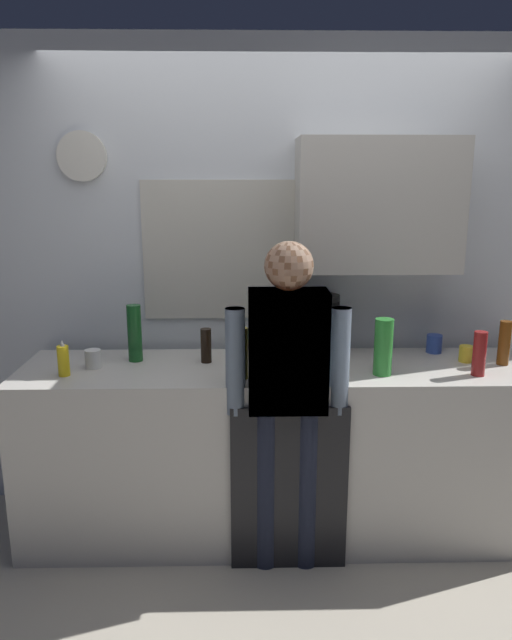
{
  "coord_description": "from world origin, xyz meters",
  "views": [
    {
      "loc": [
        -0.2,
        -2.58,
        1.86
      ],
      "look_at": [
        -0.14,
        0.25,
        1.19
      ],
      "focal_mm": 33.14,
      "sensor_mm": 36.0,
      "label": 1
    }
  ],
  "objects_px": {
    "coffee_maker": "(322,327)",
    "bottle_dark_sauce": "(206,346)",
    "cup_blue_mug": "(434,344)",
    "person_guest": "(287,382)",
    "bottle_green_wine": "(135,333)",
    "mixing_bowl": "(296,371)",
    "cup_yellow_cup": "(466,354)",
    "person_at_sink": "(287,382)",
    "bottle_red_vinegar": "(479,354)",
    "bottle_olive_oil": "(242,353)",
    "bottle_clear_soda": "(383,347)",
    "bottle_amber_beer": "(504,343)",
    "potted_plant": "(267,333)",
    "dish_soap": "(63,360)",
    "cup_white_mug": "(93,359)"
  },
  "relations": [
    {
      "from": "bottle_red_vinegar",
      "to": "person_at_sink",
      "type": "bearing_deg",
      "value": -171.74
    },
    {
      "from": "bottle_olive_oil",
      "to": "cup_yellow_cup",
      "type": "bearing_deg",
      "value": 11.64
    },
    {
      "from": "person_guest",
      "to": "bottle_clear_soda",
      "type": "bearing_deg",
      "value": -149.28
    },
    {
      "from": "bottle_red_vinegar",
      "to": "cup_yellow_cup",
      "type": "distance_m",
      "value": 0.23
    },
    {
      "from": "bottle_red_vinegar",
      "to": "cup_white_mug",
      "type": "distance_m",
      "value": 1.91
    },
    {
      "from": "bottle_clear_soda",
      "to": "bottle_dark_sauce",
      "type": "distance_m",
      "value": 0.9
    },
    {
      "from": "bottle_clear_soda",
      "to": "bottle_olive_oil",
      "type": "height_order",
      "value": "bottle_clear_soda"
    },
    {
      "from": "person_at_sink",
      "to": "cup_blue_mug",
      "type": "bearing_deg",
      "value": 19.95
    },
    {
      "from": "bottle_green_wine",
      "to": "cup_white_mug",
      "type": "bearing_deg",
      "value": -148.74
    },
    {
      "from": "bottle_dark_sauce",
      "to": "mixing_bowl",
      "type": "relative_size",
      "value": 0.82
    },
    {
      "from": "potted_plant",
      "to": "person_guest",
      "type": "distance_m",
      "value": 0.48
    },
    {
      "from": "cup_white_mug",
      "to": "bottle_dark_sauce",
      "type": "bearing_deg",
      "value": 8.33
    },
    {
      "from": "bottle_green_wine",
      "to": "cup_yellow_cup",
      "type": "xyz_separation_m",
      "value": [
        1.73,
        -0.05,
        -0.11
      ]
    },
    {
      "from": "cup_white_mug",
      "to": "cup_blue_mug",
      "type": "relative_size",
      "value": 0.95
    },
    {
      "from": "coffee_maker",
      "to": "mixing_bowl",
      "type": "height_order",
      "value": "coffee_maker"
    },
    {
      "from": "bottle_green_wine",
      "to": "bottle_dark_sauce",
      "type": "distance_m",
      "value": 0.38
    },
    {
      "from": "coffee_maker",
      "to": "mixing_bowl",
      "type": "distance_m",
      "value": 0.48
    },
    {
      "from": "bottle_amber_beer",
      "to": "mixing_bowl",
      "type": "bearing_deg",
      "value": -169.66
    },
    {
      "from": "bottle_green_wine",
      "to": "bottle_dark_sauce",
      "type": "xyz_separation_m",
      "value": [
        0.37,
        -0.03,
        -0.06
      ]
    },
    {
      "from": "potted_plant",
      "to": "cup_yellow_cup",
      "type": "bearing_deg",
      "value": -5.51
    },
    {
      "from": "cup_blue_mug",
      "to": "cup_yellow_cup",
      "type": "height_order",
      "value": "cup_blue_mug"
    },
    {
      "from": "bottle_dark_sauce",
      "to": "cup_white_mug",
      "type": "distance_m",
      "value": 0.57
    },
    {
      "from": "bottle_olive_oil",
      "to": "dish_soap",
      "type": "height_order",
      "value": "bottle_olive_oil"
    },
    {
      "from": "bottle_clear_soda",
      "to": "cup_blue_mug",
      "type": "xyz_separation_m",
      "value": [
        0.37,
        0.37,
        -0.09
      ]
    },
    {
      "from": "mixing_bowl",
      "to": "person_at_sink",
      "type": "xyz_separation_m",
      "value": [
        -0.05,
        -0.11,
        -0.02
      ]
    },
    {
      "from": "coffee_maker",
      "to": "bottle_dark_sauce",
      "type": "xyz_separation_m",
      "value": [
        -0.63,
        -0.16,
        -0.06
      ]
    },
    {
      "from": "bottle_green_wine",
      "to": "person_at_sink",
      "type": "height_order",
      "value": "person_at_sink"
    },
    {
      "from": "cup_blue_mug",
      "to": "person_guest",
      "type": "distance_m",
      "value": 1.0
    },
    {
      "from": "person_at_sink",
      "to": "mixing_bowl",
      "type": "bearing_deg",
      "value": 53.13
    },
    {
      "from": "bottle_red_vinegar",
      "to": "bottle_amber_beer",
      "type": "height_order",
      "value": "bottle_amber_beer"
    },
    {
      "from": "bottle_dark_sauce",
      "to": "cup_blue_mug",
      "type": "xyz_separation_m",
      "value": [
        1.25,
        0.15,
        -0.04
      ]
    },
    {
      "from": "coffee_maker",
      "to": "mixing_bowl",
      "type": "bearing_deg",
      "value": -112.57
    },
    {
      "from": "bottle_clear_soda",
      "to": "person_at_sink",
      "type": "distance_m",
      "value": 0.52
    },
    {
      "from": "bottle_olive_oil",
      "to": "person_guest",
      "type": "xyz_separation_m",
      "value": [
        0.21,
        -0.12,
        -0.11
      ]
    },
    {
      "from": "cup_blue_mug",
      "to": "bottle_green_wine",
      "type": "bearing_deg",
      "value": -175.9
    },
    {
      "from": "bottle_red_vinegar",
      "to": "bottle_olive_oil",
      "type": "bearing_deg",
      "value": -179.01
    },
    {
      "from": "cup_blue_mug",
      "to": "mixing_bowl",
      "type": "height_order",
      "value": "cup_blue_mug"
    },
    {
      "from": "coffee_maker",
      "to": "cup_yellow_cup",
      "type": "relative_size",
      "value": 3.88
    },
    {
      "from": "bottle_green_wine",
      "to": "bottle_amber_beer",
      "type": "relative_size",
      "value": 1.3
    },
    {
      "from": "bottle_clear_soda",
      "to": "dish_soap",
      "type": "distance_m",
      "value": 1.55
    },
    {
      "from": "bottle_red_vinegar",
      "to": "mixing_bowl",
      "type": "height_order",
      "value": "bottle_red_vinegar"
    },
    {
      "from": "bottle_green_wine",
      "to": "dish_soap",
      "type": "distance_m",
      "value": 0.39
    },
    {
      "from": "bottle_amber_beer",
      "to": "bottle_green_wine",
      "type": "bearing_deg",
      "value": 176.79
    },
    {
      "from": "dish_soap",
      "to": "bottle_amber_beer",
      "type": "bearing_deg",
      "value": 3.33
    },
    {
      "from": "dish_soap",
      "to": "person_guest",
      "type": "bearing_deg",
      "value": -9.32
    },
    {
      "from": "bottle_olive_oil",
      "to": "person_guest",
      "type": "distance_m",
      "value": 0.26
    },
    {
      "from": "bottle_dark_sauce",
      "to": "cup_white_mug",
      "type": "bearing_deg",
      "value": -171.67
    },
    {
      "from": "bottle_clear_soda",
      "to": "dish_soap",
      "type": "relative_size",
      "value": 1.56
    },
    {
      "from": "bottle_red_vinegar",
      "to": "dish_soap",
      "type": "relative_size",
      "value": 1.22
    },
    {
      "from": "person_guest",
      "to": "bottle_green_wine",
      "type": "bearing_deg",
      "value": -15.88
    }
  ]
}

